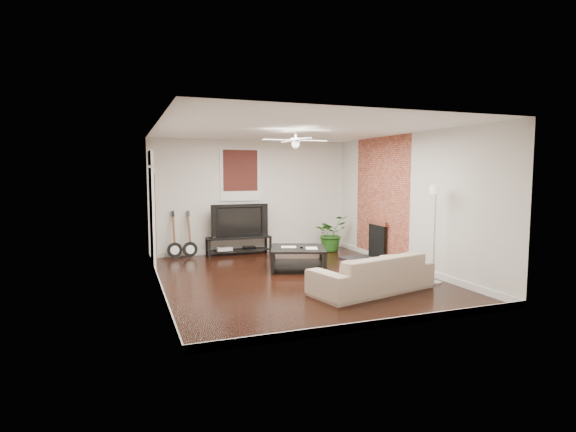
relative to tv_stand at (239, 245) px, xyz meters
name	(u,v)px	position (x,y,z in m)	size (l,w,h in m)	color
room	(295,205)	(0.41, -2.78, 1.18)	(5.01, 6.01, 2.81)	black
brick_accent	(381,199)	(2.89, -1.78, 1.18)	(0.02, 2.20, 2.80)	#974330
fireplace	(369,240)	(2.61, -1.78, 0.24)	(0.80, 1.10, 0.92)	black
window_back	(240,175)	(0.11, 0.19, 1.73)	(1.00, 0.06, 1.30)	#3D1610
door_left	(153,209)	(-2.05, -0.88, 1.03)	(0.08, 1.00, 2.50)	white
tv_stand	(239,245)	(0.00, 0.00, 0.00)	(1.56, 0.42, 0.44)	black
tv	(238,220)	(0.00, 0.02, 0.62)	(1.40, 0.18, 0.81)	black
coffee_table	(298,258)	(0.73, -2.09, 0.01)	(1.10, 1.10, 0.46)	black
sofa	(372,273)	(1.26, -4.14, 0.10)	(2.19, 0.86, 0.64)	tan
floor_lamp	(435,234)	(2.61, -4.04, 0.68)	(0.29, 0.29, 1.79)	silver
potted_plant	(331,233)	(2.32, -0.36, 0.24)	(0.82, 0.71, 0.91)	#215A19
guitar_left	(174,235)	(-1.54, -0.03, 0.35)	(0.35, 0.25, 1.13)	black
guitar_right	(190,234)	(-1.19, -0.06, 0.35)	(0.35, 0.25, 1.13)	black
ceiling_fan	(295,140)	(0.41, -2.78, 2.38)	(1.24, 1.24, 0.32)	white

